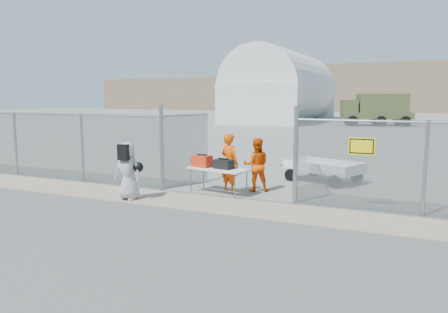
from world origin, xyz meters
The scene contains 14 objects.
ground centered at (0.00, 0.00, 0.00)m, with size 160.00×160.00×0.00m, color #4E4E4E.
tarmac_inside centered at (0.00, 42.00, 0.01)m, with size 160.00×80.00×0.01m, color gray.
dirt_strip centered at (0.00, 1.00, 0.01)m, with size 44.00×1.60×0.01m, color gray.
distant_hills centered at (5.00, 78.00, 4.50)m, with size 140.00×6.00×9.00m, color #7F684F, non-canonical shape.
chain_link_fence centered at (0.00, 2.00, 1.10)m, with size 40.00×0.20×2.20m, color gray, non-canonical shape.
quonset_hangar centered at (-10.00, 40.00, 4.00)m, with size 9.00×18.00×8.00m, color silver, non-canonical shape.
folding_table centered at (-0.26, 2.18, 0.37)m, with size 1.73×0.72×0.74m, color white, non-canonical shape.
orange_bag centered at (-0.78, 2.19, 0.90)m, with size 0.52×0.35×0.33m, color red.
black_duffel centered at (-0.08, 2.13, 0.86)m, with size 0.53×0.31×0.26m, color black.
security_worker_left centered at (-0.03, 2.45, 0.85)m, with size 0.62×0.41×1.71m, color #E14804.
security_worker_right centered at (0.60, 2.93, 0.77)m, with size 0.75×0.59×1.55m, color #E14804.
visitor centered at (-2.13, 0.55, 0.78)m, with size 0.76×0.49×1.55m, color #A7A7A7.
utility_trailer centered at (2.07, 5.16, 0.36)m, with size 2.99×1.54×0.72m, color white, non-canonical shape.
military_truck centered at (0.72, 35.52, 1.53)m, with size 6.42×2.37×3.06m, color #444E28, non-canonical shape.
Camera 1 is at (4.91, -8.72, 2.70)m, focal length 35.00 mm.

